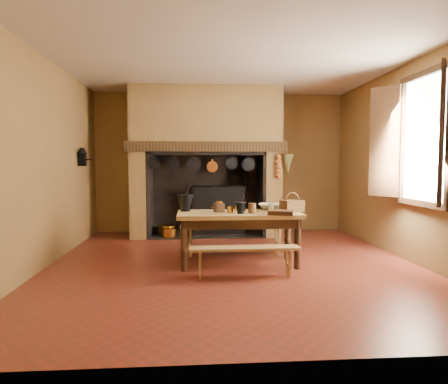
# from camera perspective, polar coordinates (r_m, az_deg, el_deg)

# --- Properties ---
(floor) EXTENTS (5.50, 5.50, 0.00)m
(floor) POSITION_cam_1_polar(r_m,az_deg,el_deg) (5.59, 1.29, -10.20)
(floor) COLOR maroon
(floor) RESTS_ON ground
(ceiling) EXTENTS (5.50, 5.50, 0.00)m
(ceiling) POSITION_cam_1_polar(r_m,az_deg,el_deg) (5.61, 1.34, 18.75)
(ceiling) COLOR silver
(ceiling) RESTS_ON back_wall
(back_wall) EXTENTS (5.00, 0.02, 2.80)m
(back_wall) POSITION_cam_1_polar(r_m,az_deg,el_deg) (8.16, -0.58, 4.20)
(back_wall) COLOR olive
(back_wall) RESTS_ON floor
(wall_left) EXTENTS (0.02, 5.50, 2.80)m
(wall_left) POSITION_cam_1_polar(r_m,az_deg,el_deg) (5.74, -24.41, 3.92)
(wall_left) COLOR olive
(wall_left) RESTS_ON floor
(wall_right) EXTENTS (0.02, 5.50, 2.80)m
(wall_right) POSITION_cam_1_polar(r_m,az_deg,el_deg) (6.19, 25.07, 3.89)
(wall_right) COLOR olive
(wall_right) RESTS_ON floor
(wall_front) EXTENTS (5.00, 0.02, 2.80)m
(wall_front) POSITION_cam_1_polar(r_m,az_deg,el_deg) (2.70, 7.07, 4.57)
(wall_front) COLOR olive
(wall_front) RESTS_ON floor
(chimney_breast) EXTENTS (2.95, 0.96, 2.80)m
(chimney_breast) POSITION_cam_1_polar(r_m,az_deg,el_deg) (7.72, -2.61, 7.26)
(chimney_breast) COLOR olive
(chimney_breast) RESTS_ON floor
(iron_range) EXTENTS (1.12, 0.55, 1.60)m
(iron_range) POSITION_cam_1_polar(r_m,az_deg,el_deg) (7.91, -0.74, -2.44)
(iron_range) COLOR black
(iron_range) RESTS_ON floor
(hearth_pans) EXTENTS (0.51, 0.62, 0.20)m
(hearth_pans) POSITION_cam_1_polar(r_m,az_deg,el_deg) (7.74, -8.13, -5.54)
(hearth_pans) COLOR #B87D2A
(hearth_pans) RESTS_ON floor
(hanging_pans) EXTENTS (1.92, 0.29, 0.27)m
(hanging_pans) POSITION_cam_1_polar(r_m,az_deg,el_deg) (7.21, -2.79, 3.90)
(hanging_pans) COLOR black
(hanging_pans) RESTS_ON chimney_breast
(onion_string) EXTENTS (0.12, 0.10, 0.46)m
(onion_string) POSITION_cam_1_polar(r_m,az_deg,el_deg) (7.35, 7.73, 3.64)
(onion_string) COLOR #B35221
(onion_string) RESTS_ON chimney_breast
(herb_bunch) EXTENTS (0.20, 0.20, 0.35)m
(herb_bunch) POSITION_cam_1_polar(r_m,az_deg,el_deg) (7.39, 9.11, 4.01)
(herb_bunch) COLOR brown
(herb_bunch) RESTS_ON chimney_breast
(window) EXTENTS (0.39, 1.75, 1.76)m
(window) POSITION_cam_1_polar(r_m,az_deg,el_deg) (5.78, 25.80, 6.86)
(window) COLOR white
(window) RESTS_ON wall_right
(wall_coffee_mill) EXTENTS (0.23, 0.16, 0.31)m
(wall_coffee_mill) POSITION_cam_1_polar(r_m,az_deg,el_deg) (7.20, -19.59, 4.92)
(wall_coffee_mill) COLOR black
(wall_coffee_mill) RESTS_ON wall_left
(work_table) EXTENTS (1.66, 0.74, 0.72)m
(work_table) POSITION_cam_1_polar(r_m,az_deg,el_deg) (5.43, 2.16, -4.10)
(work_table) COLOR tan
(work_table) RESTS_ON floor
(bench_front) EXTENTS (1.33, 0.23, 0.37)m
(bench_front) POSITION_cam_1_polar(r_m,az_deg,el_deg) (4.89, 2.97, -8.91)
(bench_front) COLOR tan
(bench_front) RESTS_ON floor
(bench_back) EXTENTS (1.63, 0.29, 0.46)m
(bench_back) POSITION_cam_1_polar(r_m,az_deg,el_deg) (6.04, 1.53, -5.81)
(bench_back) COLOR tan
(bench_back) RESTS_ON floor
(mortar_large) EXTENTS (0.23, 0.23, 0.39)m
(mortar_large) POSITION_cam_1_polar(r_m,az_deg,el_deg) (5.55, -5.57, -1.41)
(mortar_large) COLOR black
(mortar_large) RESTS_ON work_table
(mortar_small) EXTENTS (0.15, 0.15, 0.25)m
(mortar_small) POSITION_cam_1_polar(r_m,az_deg,el_deg) (5.27, 2.36, -2.19)
(mortar_small) COLOR black
(mortar_small) RESTS_ON work_table
(coffee_grinder) EXTENTS (0.18, 0.15, 0.19)m
(coffee_grinder) POSITION_cam_1_polar(r_m,az_deg,el_deg) (5.44, -0.71, -2.13)
(coffee_grinder) COLOR #342010
(coffee_grinder) RESTS_ON work_table
(brass_mug_a) EXTENTS (0.09, 0.09, 0.09)m
(brass_mug_a) POSITION_cam_1_polar(r_m,az_deg,el_deg) (5.34, 0.93, -2.52)
(brass_mug_a) COLOR #B87D2A
(brass_mug_a) RESTS_ON work_table
(brass_mug_b) EXTENTS (0.09, 0.09, 0.10)m
(brass_mug_b) POSITION_cam_1_polar(r_m,az_deg,el_deg) (5.57, 2.04, -2.22)
(brass_mug_b) COLOR #B87D2A
(brass_mug_b) RESTS_ON work_table
(mixing_bowl) EXTENTS (0.41, 0.41, 0.08)m
(mixing_bowl) POSITION_cam_1_polar(r_m,az_deg,el_deg) (5.77, 6.63, -2.09)
(mixing_bowl) COLOR beige
(mixing_bowl) RESTS_ON work_table
(stoneware_crock) EXTENTS (0.12, 0.12, 0.13)m
(stoneware_crock) POSITION_cam_1_polar(r_m,az_deg,el_deg) (5.31, 4.04, -2.33)
(stoneware_crock) COLOR brown
(stoneware_crock) RESTS_ON work_table
(glass_jar) EXTENTS (0.09, 0.09, 0.13)m
(glass_jar) POSITION_cam_1_polar(r_m,az_deg,el_deg) (5.47, 6.73, -2.19)
(glass_jar) COLOR beige
(glass_jar) RESTS_ON work_table
(wicker_basket) EXTENTS (0.33, 0.29, 0.27)m
(wicker_basket) POSITION_cam_1_polar(r_m,az_deg,el_deg) (5.55, 9.67, -1.89)
(wicker_basket) COLOR #503718
(wicker_basket) RESTS_ON work_table
(wooden_tray) EXTENTS (0.38, 0.32, 0.05)m
(wooden_tray) POSITION_cam_1_polar(r_m,az_deg,el_deg) (5.21, 8.17, -2.91)
(wooden_tray) COLOR #342010
(wooden_tray) RESTS_ON work_table
(brass_cup) EXTENTS (0.12, 0.12, 0.09)m
(brass_cup) POSITION_cam_1_polar(r_m,az_deg,el_deg) (5.33, 2.50, -2.53)
(brass_cup) COLOR #B87D2A
(brass_cup) RESTS_ON work_table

